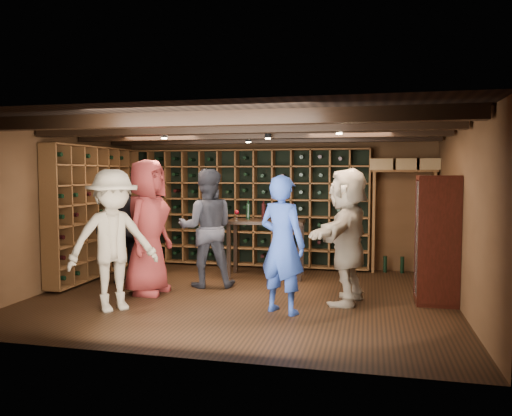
% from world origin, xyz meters
% --- Properties ---
extents(ground, '(6.00, 6.00, 0.00)m').
position_xyz_m(ground, '(0.00, 0.00, 0.00)').
color(ground, black).
rests_on(ground, ground).
extents(room_shell, '(6.00, 6.00, 6.00)m').
position_xyz_m(room_shell, '(0.00, 0.05, 2.42)').
color(room_shell, '#4C301A').
rests_on(room_shell, ground).
extents(wine_rack_back, '(4.65, 0.30, 2.20)m').
position_xyz_m(wine_rack_back, '(-0.52, 2.33, 1.15)').
color(wine_rack_back, brown).
rests_on(wine_rack_back, ground).
extents(wine_rack_left, '(0.30, 2.65, 2.20)m').
position_xyz_m(wine_rack_left, '(-2.83, 0.82, 1.15)').
color(wine_rack_left, brown).
rests_on(wine_rack_left, ground).
extents(crate_shelf, '(1.20, 0.32, 2.07)m').
position_xyz_m(crate_shelf, '(2.41, 2.32, 1.57)').
color(crate_shelf, brown).
rests_on(crate_shelf, ground).
extents(display_cabinet, '(0.55, 0.50, 1.75)m').
position_xyz_m(display_cabinet, '(2.71, 0.20, 0.86)').
color(display_cabinet, black).
rests_on(display_cabinet, ground).
extents(man_blue_shirt, '(0.77, 0.65, 1.79)m').
position_xyz_m(man_blue_shirt, '(0.72, -0.71, 0.89)').
color(man_blue_shirt, navy).
rests_on(man_blue_shirt, ground).
extents(man_grey_suit, '(1.08, 0.95, 1.88)m').
position_xyz_m(man_grey_suit, '(-0.72, 0.53, 0.94)').
color(man_grey_suit, black).
rests_on(man_grey_suit, ground).
extents(guest_red_floral, '(0.70, 1.02, 2.01)m').
position_xyz_m(guest_red_floral, '(-1.43, -0.12, 1.01)').
color(guest_red_floral, maroon).
rests_on(guest_red_floral, ground).
extents(guest_woman_black, '(1.05, 0.51, 1.74)m').
position_xyz_m(guest_woman_black, '(-2.11, 0.48, 0.87)').
color(guest_woman_black, black).
rests_on(guest_woman_black, ground).
extents(guest_khaki, '(1.33, 1.35, 1.86)m').
position_xyz_m(guest_khaki, '(-1.47, -1.08, 0.93)').
color(guest_khaki, '#7C6E56').
rests_on(guest_khaki, ground).
extents(guest_beige, '(0.95, 1.83, 1.89)m').
position_xyz_m(guest_beige, '(1.51, -0.01, 0.94)').
color(guest_beige, tan).
rests_on(guest_beige, ground).
extents(tasting_table, '(1.36, 0.73, 1.28)m').
position_xyz_m(tasting_table, '(0.05, 1.46, 0.87)').
color(tasting_table, black).
rests_on(tasting_table, ground).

